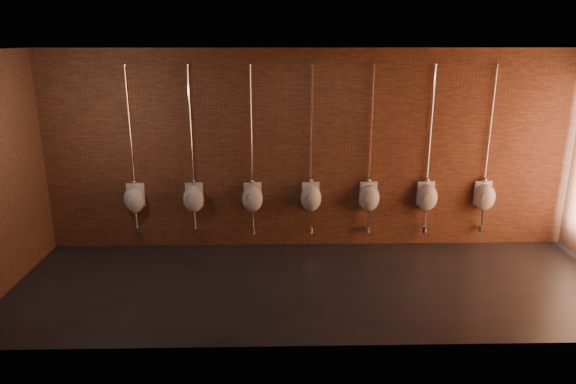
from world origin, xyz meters
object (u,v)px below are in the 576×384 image
urinal_5 (427,196)px  urinal_3 (311,197)px  urinal_2 (252,197)px  urinal_0 (134,198)px  urinal_1 (194,198)px  urinal_6 (485,196)px  urinal_4 (369,197)px

urinal_5 → urinal_3: bearing=180.0°
urinal_2 → urinal_0: bearing=180.0°
urinal_1 → urinal_5: bearing=0.0°
urinal_0 → urinal_5: 4.74m
urinal_0 → urinal_6: size_ratio=1.00×
urinal_2 → urinal_6: same height
urinal_4 → urinal_5: same height
urinal_0 → urinal_2: size_ratio=1.00×
urinal_4 → urinal_1: bearing=180.0°
urinal_3 → urinal_0: bearing=180.0°
urinal_5 → urinal_6: 0.95m
urinal_4 → urinal_5: size_ratio=1.00×
urinal_0 → urinal_1: (0.95, 0.00, 0.00)m
urinal_3 → urinal_6: same height
urinal_3 → urinal_5: (1.89, 0.00, 0.00)m
urinal_3 → urinal_6: size_ratio=1.00×
urinal_3 → urinal_6: (2.84, 0.00, 0.00)m
urinal_2 → urinal_3: bearing=0.0°
urinal_5 → urinal_2: bearing=180.0°
urinal_4 → urinal_6: size_ratio=1.00×
urinal_0 → urinal_6: same height
urinal_2 → urinal_3: 0.95m
urinal_2 → urinal_4: bearing=0.0°
urinal_4 → urinal_6: 1.89m
urinal_1 → urinal_6: same height
urinal_1 → urinal_6: bearing=0.0°
urinal_0 → urinal_4: (3.79, 0.00, 0.00)m
urinal_4 → urinal_6: same height
urinal_0 → urinal_3: (2.84, 0.00, 0.00)m
urinal_4 → urinal_5: 0.95m
urinal_0 → urinal_2: same height
urinal_0 → urinal_5: bearing=0.0°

